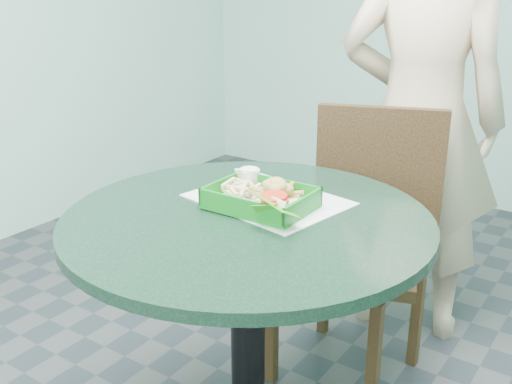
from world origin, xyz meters
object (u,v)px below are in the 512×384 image
Objects in this scene: diner_person at (422,93)px; crab_sandwich at (277,198)px; cafe_table at (248,282)px; sauce_ramekin at (250,181)px; dining_chair at (362,227)px; food_basket at (261,209)px.

diner_person reaches higher than crab_sandwich.
cafe_table is 15.73× the size of sauce_ramekin.
dining_chair is 0.60m from crab_sandwich.
crab_sandwich is 0.15m from sauce_ramekin.
dining_chair is 0.49× the size of diner_person.
food_basket is at bearing -42.80° from sauce_ramekin.
dining_chair is 3.57× the size of food_basket.
cafe_table is 0.62m from dining_chair.
crab_sandwich is (-0.05, -0.89, -0.14)m from diner_person.
cafe_table is at bearing -114.46° from dining_chair.
food_basket is at bearing -114.87° from dining_chair.
food_basket reaches higher than cafe_table.
cafe_table is 0.50× the size of diner_person.
diner_person is at bearing 84.68° from food_basket.
cafe_table is at bearing -56.92° from sauce_ramekin.
sauce_ramekin reaches higher than cafe_table.
crab_sandwich is 1.97× the size of sauce_ramekin.
sauce_ramekin is (-0.18, -0.82, -0.14)m from diner_person.
diner_person reaches higher than sauce_ramekin.
dining_chair is (0.05, 0.61, -0.05)m from cafe_table.
sauce_ramekin is (-0.10, 0.15, 0.22)m from cafe_table.
dining_chair is 7.90× the size of crab_sandwich.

